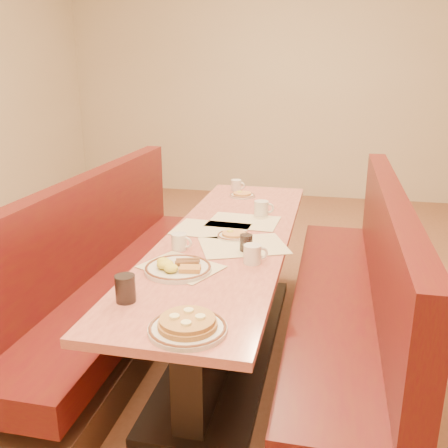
% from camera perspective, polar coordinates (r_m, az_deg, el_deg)
% --- Properties ---
extents(ground, '(8.00, 8.00, 0.00)m').
position_cam_1_polar(ground, '(3.20, 0.39, -14.12)').
color(ground, '#9E6647').
rests_on(ground, ground).
extents(room_envelope, '(6.04, 8.04, 2.82)m').
position_cam_1_polar(room_envelope, '(2.74, 0.48, 22.80)').
color(room_envelope, beige).
rests_on(room_envelope, ground).
extents(diner_table, '(0.70, 2.50, 0.75)m').
position_cam_1_polar(diner_table, '(3.02, 0.40, -8.07)').
color(diner_table, black).
rests_on(diner_table, ground).
extents(booth_left, '(0.55, 2.50, 1.05)m').
position_cam_1_polar(booth_left, '(3.25, -12.44, -6.88)').
color(booth_left, '#4C3326').
rests_on(booth_left, ground).
extents(booth_right, '(0.55, 2.50, 1.05)m').
position_cam_1_polar(booth_right, '(2.98, 14.50, -9.36)').
color(booth_right, '#4C3326').
rests_on(booth_right, ground).
extents(placemat_near_left, '(0.44, 0.39, 0.00)m').
position_cam_1_polar(placemat_near_left, '(2.44, -4.90, -4.89)').
color(placemat_near_left, beige).
rests_on(placemat_near_left, diner_table).
extents(placemat_near_right, '(0.55, 0.49, 0.00)m').
position_cam_1_polar(placemat_near_right, '(2.71, 2.21, -2.47)').
color(placemat_near_right, beige).
rests_on(placemat_near_right, diner_table).
extents(placemat_far_left, '(0.45, 0.35, 0.00)m').
position_cam_1_polar(placemat_far_left, '(2.98, -1.50, -0.57)').
color(placemat_far_left, beige).
rests_on(placemat_far_left, diner_table).
extents(placemat_far_right, '(0.44, 0.34, 0.00)m').
position_cam_1_polar(placemat_far_right, '(3.13, 2.25, 0.30)').
color(placemat_far_right, beige).
rests_on(placemat_far_right, diner_table).
extents(pancake_plate, '(0.29, 0.29, 0.07)m').
position_cam_1_polar(pancake_plate, '(1.87, -4.18, -11.55)').
color(pancake_plate, silver).
rests_on(pancake_plate, diner_table).
extents(eggs_plate, '(0.32, 0.32, 0.06)m').
position_cam_1_polar(eggs_plate, '(2.39, -5.37, -4.98)').
color(eggs_plate, silver).
rests_on(eggs_plate, diner_table).
extents(extra_plate_mid, '(0.19, 0.19, 0.04)m').
position_cam_1_polar(extra_plate_mid, '(2.84, 1.12, -1.28)').
color(extra_plate_mid, silver).
rests_on(extra_plate_mid, diner_table).
extents(extra_plate_far, '(0.19, 0.19, 0.04)m').
position_cam_1_polar(extra_plate_far, '(3.74, 2.09, 3.36)').
color(extra_plate_far, silver).
rests_on(extra_plate_far, diner_table).
extents(coffee_mug_a, '(0.12, 0.09, 0.09)m').
position_cam_1_polar(coffee_mug_a, '(2.47, 3.34, -3.41)').
color(coffee_mug_a, silver).
rests_on(coffee_mug_a, diner_table).
extents(coffee_mug_b, '(0.12, 0.08, 0.09)m').
position_cam_1_polar(coffee_mug_b, '(2.66, -5.09, -2.00)').
color(coffee_mug_b, silver).
rests_on(coffee_mug_b, diner_table).
extents(coffee_mug_c, '(0.13, 0.09, 0.10)m').
position_cam_1_polar(coffee_mug_c, '(3.25, 4.35, 1.81)').
color(coffee_mug_c, silver).
rests_on(coffee_mug_c, diner_table).
extents(coffee_mug_d, '(0.11, 0.08, 0.09)m').
position_cam_1_polar(coffee_mug_d, '(3.92, 1.44, 4.47)').
color(coffee_mug_d, silver).
rests_on(coffee_mug_d, diner_table).
extents(soda_tumbler_near, '(0.08, 0.08, 0.12)m').
position_cam_1_polar(soda_tumbler_near, '(2.11, -11.21, -7.25)').
color(soda_tumbler_near, black).
rests_on(soda_tumbler_near, diner_table).
extents(soda_tumbler_mid, '(0.07, 0.07, 0.09)m').
position_cam_1_polar(soda_tumbler_mid, '(2.62, 2.55, -2.22)').
color(soda_tumbler_mid, black).
rests_on(soda_tumbler_mid, diner_table).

